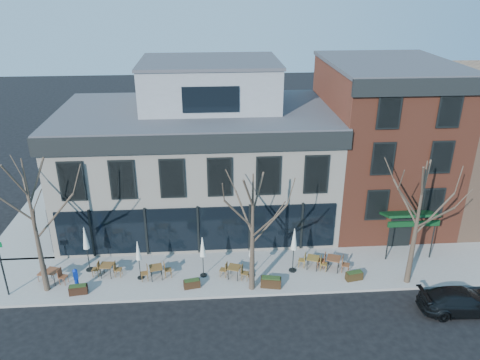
{
  "coord_description": "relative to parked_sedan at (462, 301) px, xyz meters",
  "views": [
    {
      "loc": [
        0.79,
        -25.53,
        16.37
      ],
      "look_at": [
        2.75,
        2.0,
        4.26
      ],
      "focal_mm": 35.0,
      "sensor_mm": 36.0,
      "label": 1
    }
  ],
  "objects": [
    {
      "name": "cafe_set_3",
      "position": [
        -11.8,
        3.62,
        -0.03
      ],
      "size": [
        1.79,
        0.99,
        0.92
      ],
      "color": "brown",
      "rests_on": "sidewalk_front"
    },
    {
      "name": "red_brick_building",
      "position": [
        -0.86,
        11.43,
        4.99
      ],
      "size": [
        8.2,
        11.78,
        11.18
      ],
      "color": "brown",
      "rests_on": "ground"
    },
    {
      "name": "planter_1",
      "position": [
        -14.24,
        2.87,
        -0.24
      ],
      "size": [
        0.98,
        0.54,
        0.52
      ],
      "color": "black",
      "rests_on": "sidewalk_front"
    },
    {
      "name": "ground",
      "position": [
        -13.86,
        6.45,
        -0.65
      ],
      "size": [
        120.0,
        120.0,
        0.0
      ],
      "primitive_type": "plane",
      "color": "black",
      "rests_on": "ground"
    },
    {
      "name": "cafe_set_2",
      "position": [
        -16.32,
        3.89,
        -0.01
      ],
      "size": [
        1.86,
        0.86,
        0.96
      ],
      "color": "brown",
      "rests_on": "sidewalk_front"
    },
    {
      "name": "umbrella_2",
      "position": [
        -13.59,
        3.96,
        1.33
      ],
      "size": [
        0.42,
        0.42,
        2.6
      ],
      "color": "black",
      "rests_on": "sidewalk_front"
    },
    {
      "name": "sidewalk_front",
      "position": [
        -10.61,
        4.3,
        -0.58
      ],
      "size": [
        33.5,
        4.7,
        0.15
      ],
      "primitive_type": "cube",
      "color": "gray",
      "rests_on": "ground"
    },
    {
      "name": "parked_sedan",
      "position": [
        0.0,
        0.0,
        0.0
      ],
      "size": [
        4.52,
        1.91,
        1.3
      ],
      "primitive_type": "imported",
      "rotation": [
        0.0,
        0.0,
        1.55
      ],
      "color": "black",
      "rests_on": "ground"
    },
    {
      "name": "call_box",
      "position": [
        -20.63,
        3.06,
        0.26
      ],
      "size": [
        0.3,
        0.29,
        1.44
      ],
      "color": "#0C2A9E",
      "rests_on": "sidewalk_front"
    },
    {
      "name": "umbrella_4",
      "position": [
        -8.27,
        4.08,
        1.54
      ],
      "size": [
        0.46,
        0.46,
        2.89
      ],
      "color": "black",
      "rests_on": "sidewalk_front"
    },
    {
      "name": "umbrella_0",
      "position": [
        -20.39,
        5.02,
        1.56
      ],
      "size": [
        0.47,
        0.47,
        2.92
      ],
      "color": "black",
      "rests_on": "sidewalk_front"
    },
    {
      "name": "cafe_set_1",
      "position": [
        -19.22,
        4.35,
        -0.02
      ],
      "size": [
        1.79,
        0.77,
        0.93
      ],
      "color": "brown",
      "rests_on": "sidewalk_front"
    },
    {
      "name": "umbrella_3",
      "position": [
        -10.77,
        3.73,
        1.34
      ],
      "size": [
        0.42,
        0.42,
        2.61
      ],
      "color": "black",
      "rests_on": "sidewalk_front"
    },
    {
      "name": "sidewalk_side",
      "position": [
        -25.11,
        12.45,
        -0.58
      ],
      "size": [
        4.5,
        12.0,
        0.15
      ],
      "primitive_type": "cube",
      "color": "gray",
      "rests_on": "ground"
    },
    {
      "name": "tree_corner",
      "position": [
        -22.35,
        3.24,
        3.6
      ],
      "size": [
        3.93,
        3.98,
        7.92
      ],
      "color": "#382B21",
      "rests_on": "sidewalk_front"
    },
    {
      "name": "cafe_set_5",
      "position": [
        -5.83,
        4.02,
        0.02
      ],
      "size": [
        1.97,
        1.19,
        1.02
      ],
      "color": "brown",
      "rests_on": "sidewalk_front"
    },
    {
      "name": "cafe_set_0",
      "position": [
        -22.22,
        3.95,
        -0.01
      ],
      "size": [
        1.88,
        0.97,
        0.96
      ],
      "color": "brown",
      "rests_on": "sidewalk_front"
    },
    {
      "name": "cafe_set_4",
      "position": [
        -7.03,
        4.25,
        -0.02
      ],
      "size": [
        1.8,
        1.05,
        0.93
      ],
      "color": "brown",
      "rests_on": "sidewalk_front"
    },
    {
      "name": "tree_mid",
      "position": [
        -10.85,
        2.54,
        3.14
      ],
      "size": [
        3.5,
        3.55,
        7.04
      ],
      "color": "#382B21",
      "rests_on": "sidewalk_front"
    },
    {
      "name": "corner_building",
      "position": [
        -13.79,
        11.52,
        4.07
      ],
      "size": [
        18.39,
        10.39,
        11.1
      ],
      "color": "silver",
      "rests_on": "ground"
    },
    {
      "name": "planter_2",
      "position": [
        -9.77,
        2.62,
        -0.18
      ],
      "size": [
        1.21,
        0.67,
        0.64
      ],
      "color": "black",
      "rests_on": "sidewalk_front"
    },
    {
      "name": "planter_3",
      "position": [
        -4.86,
        2.95,
        -0.23
      ],
      "size": [
        1.03,
        0.56,
        0.55
      ],
      "color": "#322410",
      "rests_on": "sidewalk_front"
    },
    {
      "name": "tree_right",
      "position": [
        -1.85,
        2.54,
        3.37
      ],
      "size": [
        3.72,
        3.77,
        7.48
      ],
      "color": "#382B21",
      "rests_on": "sidewalk_front"
    },
    {
      "name": "sign_pole",
      "position": [
        -24.36,
        2.95,
        1.42
      ],
      "size": [
        0.5,
        0.1,
        3.4
      ],
      "color": "black",
      "rests_on": "sidewalk_front"
    },
    {
      "name": "umbrella_1",
      "position": [
        -17.25,
        3.98,
        1.25
      ],
      "size": [
        0.4,
        0.4,
        2.48
      ],
      "color": "black",
      "rests_on": "sidewalk_front"
    },
    {
      "name": "planter_0",
      "position": [
        -20.5,
        2.76,
        -0.23
      ],
      "size": [
        1.03,
        0.51,
        0.55
      ],
      "color": "black",
      "rests_on": "sidewalk_front"
    }
  ]
}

